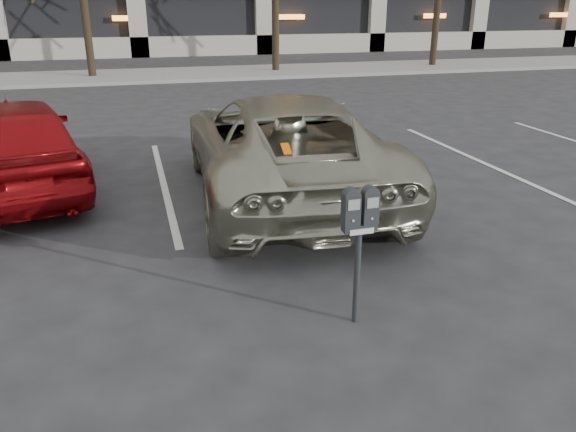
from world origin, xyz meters
TOP-DOWN VIEW (x-y plane):
  - ground at (0.00, 0.00)m, footprint 140.00×140.00m
  - sidewalk at (0.00, 16.00)m, footprint 80.00×4.00m
  - stall_lines at (-1.40, 2.30)m, footprint 16.90×5.20m
  - parking_meter at (-0.02, -2.29)m, footprint 0.32×0.13m
  - suv_silver at (0.28, 1.28)m, footprint 2.87×5.58m
  - car_red at (-3.51, 2.59)m, footprint 2.66×4.55m

SIDE VIEW (x-z plane):
  - ground at x=0.00m, z-range 0.00..0.00m
  - stall_lines at x=-1.40m, z-range 0.00..0.01m
  - sidewalk at x=0.00m, z-range 0.00..0.12m
  - car_red at x=-3.51m, z-range 0.00..1.45m
  - suv_silver at x=0.28m, z-range 0.00..1.51m
  - parking_meter at x=-0.02m, z-range 0.33..1.58m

